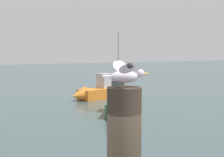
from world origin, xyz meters
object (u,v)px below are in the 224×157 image
object	(u,v)px
mooring_post	(124,152)
seagull	(125,73)
boat_orange	(98,92)
boat_green	(117,104)

from	to	relation	value
mooring_post	seagull	world-z (taller)	seagull
mooring_post	boat_orange	xyz separation A→B (m)	(6.05, 16.16, -1.76)
boat_green	boat_orange	bearing A→B (deg)	79.33
seagull	boat_green	distance (m)	12.84
mooring_post	boat_green	world-z (taller)	boat_green
mooring_post	boat_green	distance (m)	12.73
mooring_post	boat_green	bearing A→B (deg)	65.78
seagull	boat_green	size ratio (longest dim) A/B	0.18
boat_green	seagull	bearing A→B (deg)	-114.20
boat_orange	seagull	bearing A→B (deg)	-110.52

